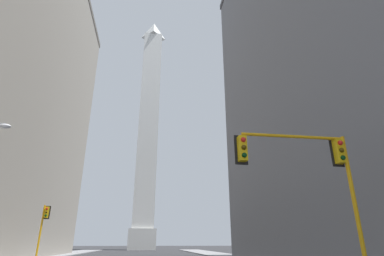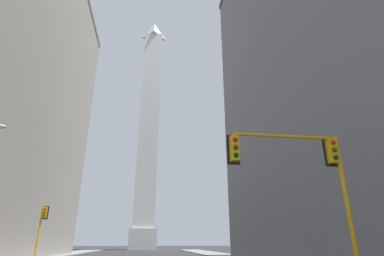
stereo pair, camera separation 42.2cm
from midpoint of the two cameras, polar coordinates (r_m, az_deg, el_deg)
The scene contains 3 objects.
obelisk at distance 94.82m, azimuth -8.05°, elevation 0.66°, with size 7.42×7.42×75.69m.
traffic_light_near_right at distance 13.96m, azimuth 21.57°, elevation -7.05°, with size 5.27×0.51×6.35m.
traffic_light_mid_left at distance 35.08m, azimuth -26.42°, elevation -16.07°, with size 0.77×0.50×5.43m.
Camera 2 is at (1.24, -2.28, 1.83)m, focal length 28.00 mm.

